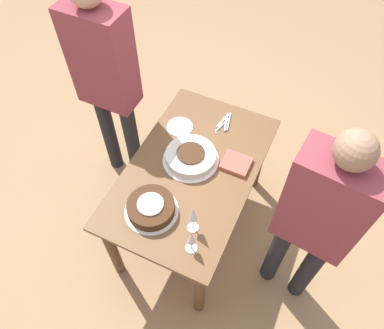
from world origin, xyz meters
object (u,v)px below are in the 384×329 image
wine_glass_near (193,215)px  person_cutting (106,75)px  wine_glass_far (191,239)px  person_watching (318,217)px  cake_front_chocolate (151,208)px  cake_center_white (191,157)px

wine_glass_near → person_cutting: bearing=-124.0°
wine_glass_far → person_watching: size_ratio=0.12×
wine_glass_far → person_cutting: person_cutting is taller
wine_glass_far → wine_glass_near: bearing=-159.5°
wine_glass_near → wine_glass_far: size_ratio=1.20×
cake_front_chocolate → wine_glass_near: bearing=91.0°
cake_center_white → cake_front_chocolate: 0.44m
cake_front_chocolate → person_cutting: 0.95m
person_watching → cake_front_chocolate: bearing=21.2°
person_cutting → person_watching: bearing=-14.3°
cake_center_white → cake_front_chocolate: size_ratio=1.14×
cake_center_white → wine_glass_near: bearing=26.7°
cake_center_white → wine_glass_far: 0.62m
person_cutting → wine_glass_far: bearing=-37.0°
cake_center_white → wine_glass_near: (0.44, 0.22, 0.12)m
cake_center_white → person_cutting: 0.78m
cake_center_white → wine_glass_near: size_ratio=1.64×
cake_front_chocolate → wine_glass_near: 0.29m
wine_glass_near → cake_front_chocolate: bearing=-89.0°
cake_front_chocolate → person_watching: size_ratio=0.20×
cake_front_chocolate → person_watching: 0.93m
wine_glass_near → cake_center_white: bearing=-153.3°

